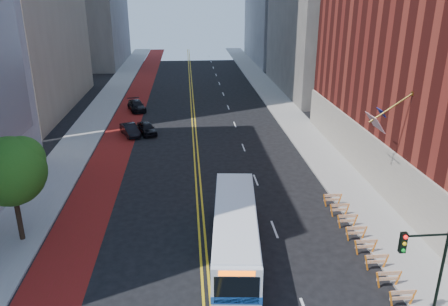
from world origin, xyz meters
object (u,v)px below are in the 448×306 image
car_c (137,106)px  traffic_signal (424,262)px  street_tree (11,169)px  transit_bus (235,231)px  car_b (130,130)px  car_a (147,128)px

car_c → traffic_signal: bearing=-84.7°
street_tree → transit_bus: bearing=-11.8°
transit_bus → car_b: 25.23m
traffic_signal → car_a: (-14.62, 30.81, -3.07)m
traffic_signal → car_b: traffic_signal is taller
street_tree → car_c: (3.94, 31.35, -4.25)m
transit_bus → car_c: 35.32m
street_tree → car_a: (6.03, 21.25, -4.26)m
traffic_signal → car_c: 44.29m
street_tree → transit_bus: size_ratio=0.59×
traffic_signal → car_a: size_ratio=1.33×
car_b → street_tree: bearing=-123.6°
car_a → car_c: size_ratio=0.84×
transit_bus → street_tree: bearing=173.9°
car_b → car_a: bearing=-9.4°
car_c → car_b: bearing=-105.1°
car_b → car_c: 10.49m
car_b → traffic_signal: bearing=-83.7°
car_a → car_b: bearing=171.6°
traffic_signal → car_b: size_ratio=1.31×
car_a → car_c: (-2.10, 10.10, 0.01)m
car_a → car_c: bearing=80.8°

